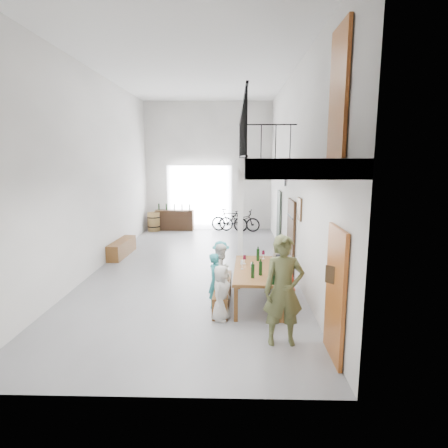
{
  "coord_description": "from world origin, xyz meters",
  "views": [
    {
      "loc": [
        1.12,
        -10.45,
        3.13
      ],
      "look_at": [
        0.86,
        -0.5,
        1.36
      ],
      "focal_mm": 30.0,
      "sensor_mm": 36.0,
      "label": 1
    }
  ],
  "objects_px": {
    "serving_counter": "(175,220)",
    "host_standing": "(284,291)",
    "bicycle_near": "(239,221)",
    "side_bench": "(122,248)",
    "oak_barrel": "(154,222)",
    "tasting_table": "(255,272)",
    "bench_inner": "(223,293)"
  },
  "relations": [
    {
      "from": "tasting_table",
      "to": "serving_counter",
      "type": "bearing_deg",
      "value": 112.56
    },
    {
      "from": "side_bench",
      "to": "tasting_table",
      "type": "bearing_deg",
      "value": -44.1
    },
    {
      "from": "side_bench",
      "to": "serving_counter",
      "type": "relative_size",
      "value": 1.08
    },
    {
      "from": "bench_inner",
      "to": "side_bench",
      "type": "distance_m",
      "value": 5.18
    },
    {
      "from": "serving_counter",
      "to": "oak_barrel",
      "type": "bearing_deg",
      "value": -162.44
    },
    {
      "from": "oak_barrel",
      "to": "bicycle_near",
      "type": "relative_size",
      "value": 0.45
    },
    {
      "from": "side_bench",
      "to": "serving_counter",
      "type": "distance_m",
      "value": 4.54
    },
    {
      "from": "serving_counter",
      "to": "host_standing",
      "type": "bearing_deg",
      "value": -69.8
    },
    {
      "from": "host_standing",
      "to": "oak_barrel",
      "type": "bearing_deg",
      "value": 109.49
    },
    {
      "from": "tasting_table",
      "to": "host_standing",
      "type": "relative_size",
      "value": 1.15
    },
    {
      "from": "serving_counter",
      "to": "side_bench",
      "type": "bearing_deg",
      "value": -101.56
    },
    {
      "from": "side_bench",
      "to": "serving_counter",
      "type": "bearing_deg",
      "value": 77.0
    },
    {
      "from": "bench_inner",
      "to": "oak_barrel",
      "type": "relative_size",
      "value": 2.38
    },
    {
      "from": "bench_inner",
      "to": "oak_barrel",
      "type": "distance_m",
      "value": 8.71
    },
    {
      "from": "bench_inner",
      "to": "side_bench",
      "type": "xyz_separation_m",
      "value": [
        -3.39,
        3.91,
        0.03
      ]
    },
    {
      "from": "serving_counter",
      "to": "host_standing",
      "type": "distance_m",
      "value": 10.7
    },
    {
      "from": "bench_inner",
      "to": "host_standing",
      "type": "bearing_deg",
      "value": -57.16
    },
    {
      "from": "side_bench",
      "to": "serving_counter",
      "type": "height_order",
      "value": "serving_counter"
    },
    {
      "from": "oak_barrel",
      "to": "host_standing",
      "type": "relative_size",
      "value": 0.43
    },
    {
      "from": "oak_barrel",
      "to": "serving_counter",
      "type": "distance_m",
      "value": 0.9
    },
    {
      "from": "host_standing",
      "to": "tasting_table",
      "type": "bearing_deg",
      "value": 98.28
    },
    {
      "from": "oak_barrel",
      "to": "serving_counter",
      "type": "relative_size",
      "value": 0.49
    },
    {
      "from": "host_standing",
      "to": "bicycle_near",
      "type": "height_order",
      "value": "host_standing"
    },
    {
      "from": "bench_inner",
      "to": "serving_counter",
      "type": "height_order",
      "value": "serving_counter"
    },
    {
      "from": "bench_inner",
      "to": "host_standing",
      "type": "xyz_separation_m",
      "value": [
        1.07,
        -1.79,
        0.72
      ]
    },
    {
      "from": "host_standing",
      "to": "bicycle_near",
      "type": "distance_m",
      "value": 9.92
    },
    {
      "from": "oak_barrel",
      "to": "serving_counter",
      "type": "xyz_separation_m",
      "value": [
        0.86,
        0.25,
        0.04
      ]
    },
    {
      "from": "bench_inner",
      "to": "oak_barrel",
      "type": "bearing_deg",
      "value": 113.72
    },
    {
      "from": "tasting_table",
      "to": "bicycle_near",
      "type": "bearing_deg",
      "value": 94.01
    },
    {
      "from": "oak_barrel",
      "to": "serving_counter",
      "type": "height_order",
      "value": "serving_counter"
    },
    {
      "from": "bicycle_near",
      "to": "side_bench",
      "type": "bearing_deg",
      "value": 148.61
    },
    {
      "from": "tasting_table",
      "to": "bicycle_near",
      "type": "height_order",
      "value": "bicycle_near"
    }
  ]
}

